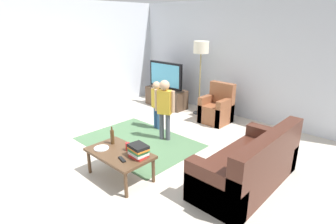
% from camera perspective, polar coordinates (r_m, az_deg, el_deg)
% --- Properties ---
extents(ground, '(7.80, 7.80, 0.00)m').
position_cam_1_polar(ground, '(4.80, -4.98, -9.07)').
color(ground, beige).
extents(wall_back, '(6.00, 0.12, 2.70)m').
position_cam_1_polar(wall_back, '(6.67, 14.53, 10.62)').
color(wall_back, silver).
rests_on(wall_back, ground).
extents(wall_left, '(0.12, 6.00, 2.70)m').
position_cam_1_polar(wall_left, '(6.85, -22.64, 9.98)').
color(wall_left, silver).
rests_on(wall_left, ground).
extents(area_rug, '(2.20, 1.60, 0.01)m').
position_cam_1_polar(area_rug, '(5.28, -6.26, -6.30)').
color(area_rug, '#4C724C').
rests_on(area_rug, ground).
extents(tv_stand, '(1.20, 0.44, 0.50)m').
position_cam_1_polar(tv_stand, '(7.32, -0.40, 3.05)').
color(tv_stand, '#4C3828').
rests_on(tv_stand, ground).
extents(tv, '(1.10, 0.28, 0.71)m').
position_cam_1_polar(tv, '(7.16, -0.53, 7.67)').
color(tv, black).
rests_on(tv, tv_stand).
extents(couch, '(0.80, 1.80, 0.86)m').
position_cam_1_polar(couch, '(4.01, 17.33, -11.20)').
color(couch, '#472319').
rests_on(couch, ground).
extents(armchair, '(0.60, 0.60, 0.90)m').
position_cam_1_polar(armchair, '(6.29, 10.39, 0.55)').
color(armchair, brown).
rests_on(armchair, ground).
extents(floor_lamp, '(0.36, 0.36, 1.78)m').
position_cam_1_polar(floor_lamp, '(6.55, 7.00, 12.64)').
color(floor_lamp, '#262626').
rests_on(floor_lamp, ground).
extents(child_near_tv, '(0.35, 0.17, 1.04)m').
position_cam_1_polar(child_near_tv, '(5.70, -2.40, 2.39)').
color(child_near_tv, '#33598C').
rests_on(child_near_tv, ground).
extents(child_center, '(0.37, 0.24, 1.20)m').
position_cam_1_polar(child_center, '(5.11, -0.72, 1.54)').
color(child_center, '#4C4C59').
rests_on(child_center, ground).
extents(coffee_table, '(1.00, 0.60, 0.42)m').
position_cam_1_polar(coffee_table, '(4.06, -10.22, -8.94)').
color(coffee_table, '#513823').
rests_on(coffee_table, ground).
extents(book_stack, '(0.30, 0.24, 0.18)m').
position_cam_1_polar(book_stack, '(3.83, -6.27, -8.11)').
color(book_stack, red).
rests_on(book_stack, coffee_table).
extents(bottle, '(0.06, 0.06, 0.29)m').
position_cam_1_polar(bottle, '(4.26, -11.72, -5.14)').
color(bottle, '#4C3319').
rests_on(bottle, coffee_table).
extents(tv_remote, '(0.18, 0.09, 0.02)m').
position_cam_1_polar(tv_remote, '(3.81, -9.72, -9.85)').
color(tv_remote, black).
rests_on(tv_remote, coffee_table).
extents(soda_can, '(0.07, 0.07, 0.12)m').
position_cam_1_polar(soda_can, '(4.04, -8.52, -7.26)').
color(soda_can, red).
rests_on(soda_can, coffee_table).
extents(plate, '(0.22, 0.22, 0.02)m').
position_cam_1_polar(plate, '(4.18, -13.92, -7.46)').
color(plate, white).
rests_on(plate, coffee_table).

